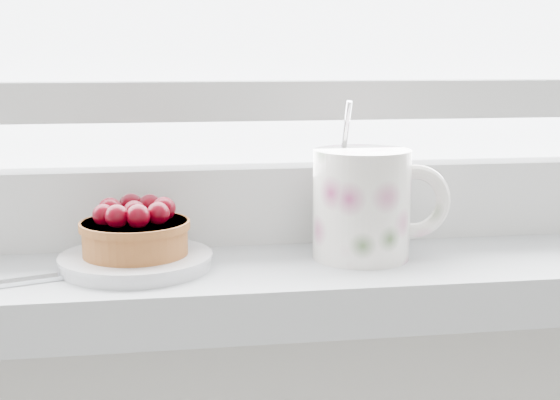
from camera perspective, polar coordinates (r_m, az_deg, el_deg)
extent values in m
cube|color=silver|center=(0.67, -3.34, -5.96)|extent=(1.60, 0.20, 0.04)
cube|color=silver|center=(0.73, -3.94, -0.24)|extent=(1.30, 0.05, 0.07)
cube|color=silver|center=(0.71, -4.04, 7.26)|extent=(1.30, 0.04, 0.04)
cylinder|color=silver|center=(0.64, -10.48, -4.44)|extent=(0.12, 0.12, 0.01)
cylinder|color=brown|center=(0.64, -10.54, -2.73)|extent=(0.08, 0.08, 0.03)
cylinder|color=brown|center=(0.64, -10.57, -1.81)|extent=(0.09, 0.09, 0.01)
sphere|color=#3F020A|center=(0.64, -10.61, -0.85)|extent=(0.02, 0.02, 0.02)
sphere|color=#3F020A|center=(0.64, -8.49, -0.64)|extent=(0.02, 0.02, 0.02)
sphere|color=#3F020A|center=(0.65, -9.51, -0.43)|extent=(0.02, 0.02, 0.02)
sphere|color=#3F020A|center=(0.66, -10.85, -0.38)|extent=(0.02, 0.02, 0.02)
sphere|color=#3F020A|center=(0.65, -12.33, -0.67)|extent=(0.02, 0.02, 0.02)
sphere|color=#3F020A|center=(0.63, -12.80, -1.06)|extent=(0.02, 0.02, 0.02)
sphere|color=#3F020A|center=(0.62, -11.85, -1.18)|extent=(0.02, 0.02, 0.02)
sphere|color=#3F020A|center=(0.61, -10.35, -1.18)|extent=(0.02, 0.02, 0.02)
sphere|color=#3F020A|center=(0.62, -8.91, -0.98)|extent=(0.02, 0.02, 0.02)
cylinder|color=white|center=(0.66, 5.98, -0.31)|extent=(0.09, 0.09, 0.09)
cylinder|color=black|center=(0.66, 6.05, 3.35)|extent=(0.07, 0.07, 0.01)
torus|color=white|center=(0.67, 9.77, -0.10)|extent=(0.06, 0.02, 0.06)
cylinder|color=silver|center=(0.67, 4.82, 4.87)|extent=(0.01, 0.02, 0.06)
cube|color=silver|center=(0.63, -13.93, -5.19)|extent=(0.02, 0.02, 0.00)
cube|color=silver|center=(0.64, -11.66, -4.93)|extent=(0.04, 0.04, 0.00)
cube|color=silver|center=(0.64, -8.58, -4.83)|extent=(0.04, 0.02, 0.00)
cube|color=silver|center=(0.65, -8.79, -4.68)|extent=(0.04, 0.02, 0.00)
cube|color=silver|center=(0.65, -9.00, -4.54)|extent=(0.04, 0.02, 0.00)
cube|color=silver|center=(0.66, -9.20, -4.39)|extent=(0.04, 0.02, 0.00)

